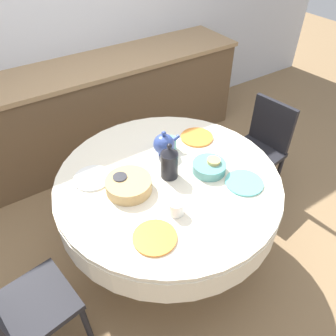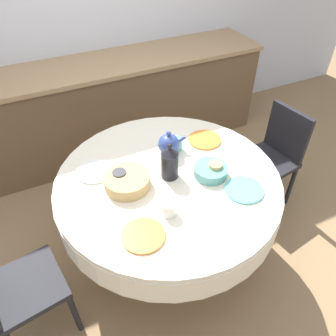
{
  "view_description": "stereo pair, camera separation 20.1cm",
  "coord_description": "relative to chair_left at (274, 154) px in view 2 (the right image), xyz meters",
  "views": [
    {
      "loc": [
        -0.83,
        -1.27,
        2.18
      ],
      "look_at": [
        0.0,
        0.0,
        0.85
      ],
      "focal_mm": 35.0,
      "sensor_mm": 36.0,
      "label": 1
    },
    {
      "loc": [
        -0.65,
        -1.36,
        2.18
      ],
      "look_at": [
        0.0,
        0.0,
        0.85
      ],
      "focal_mm": 35.0,
      "sensor_mm": 36.0,
      "label": 2
    }
  ],
  "objects": [
    {
      "name": "cup_near_left",
      "position": [
        -1.16,
        -0.43,
        0.32
      ],
      "size": [
        0.08,
        0.08,
        0.09
      ],
      "primitive_type": "cylinder",
      "color": "white",
      "rests_on": "dining_table"
    },
    {
      "name": "wall_back",
      "position": [
        -1.04,
        1.66,
        0.81
      ],
      "size": [
        7.0,
        0.05,
        2.6
      ],
      "color": "silver",
      "rests_on": "ground_plane"
    },
    {
      "name": "plate_far_right",
      "position": [
        -0.63,
        0.08,
        0.29
      ],
      "size": [
        0.24,
        0.24,
        0.01
      ],
      "primitive_type": "cylinder",
      "color": "orange",
      "rests_on": "dining_table"
    },
    {
      "name": "coffee_carafe",
      "position": [
        -1.03,
        -0.15,
        0.39
      ],
      "size": [
        0.11,
        0.11,
        0.25
      ],
      "color": "black",
      "rests_on": "dining_table"
    },
    {
      "name": "plate_near_right",
      "position": [
        -0.68,
        -0.46,
        0.29
      ],
      "size": [
        0.24,
        0.24,
        0.01
      ],
      "primitive_type": "cylinder",
      "color": "#60BCB7",
      "rests_on": "dining_table"
    },
    {
      "name": "chair_left",
      "position": [
        0.0,
        0.0,
        0.0
      ],
      "size": [
        0.46,
        0.46,
        0.87
      ],
      "rotation": [
        0.0,
        0.0,
        -4.56
      ],
      "color": "black",
      "rests_on": "ground_plane"
    },
    {
      "name": "plate_near_left",
      "position": [
        -1.36,
        -0.51,
        0.29
      ],
      "size": [
        0.24,
        0.24,
        0.01
      ],
      "primitive_type": "cylinder",
      "color": "orange",
      "rests_on": "dining_table"
    },
    {
      "name": "kitchen_counter",
      "position": [
        -1.04,
        1.32,
        -0.02
      ],
      "size": [
        3.24,
        0.64,
        0.94
      ],
      "color": "brown",
      "rests_on": "ground_plane"
    },
    {
      "name": "chair_right",
      "position": [
        -2.08,
        -0.32,
        0.0
      ],
      "size": [
        0.46,
        0.46,
        0.87
      ],
      "rotation": [
        0.0,
        0.0,
        -1.42
      ],
      "color": "black",
      "rests_on": "ground_plane"
    },
    {
      "name": "teapot",
      "position": [
        -0.93,
        0.06,
        0.36
      ],
      "size": [
        0.2,
        0.14,
        0.19
      ],
      "color": "#33478E",
      "rests_on": "dining_table"
    },
    {
      "name": "ground_plane",
      "position": [
        -1.04,
        -0.16,
        -0.49
      ],
      "size": [
        12.0,
        12.0,
        0.0
      ],
      "primitive_type": "plane",
      "color": "#8E704C"
    },
    {
      "name": "cup_far_left",
      "position": [
        -1.33,
        -0.07,
        0.32
      ],
      "size": [
        0.08,
        0.08,
        0.09
      ],
      "primitive_type": "cylinder",
      "color": "#28282D",
      "rests_on": "dining_table"
    },
    {
      "name": "dining_table",
      "position": [
        -1.04,
        -0.16,
        0.16
      ],
      "size": [
        1.43,
        1.43,
        0.77
      ],
      "color": "brown",
      "rests_on": "ground_plane"
    },
    {
      "name": "fruit_bowl",
      "position": [
        -0.79,
        -0.25,
        0.31
      ],
      "size": [
        0.21,
        0.21,
        0.06
      ],
      "primitive_type": "cylinder",
      "color": "#569993",
      "rests_on": "dining_table"
    },
    {
      "name": "cup_near_right",
      "position": [
        -0.76,
        -0.25,
        0.32
      ],
      "size": [
        0.08,
        0.08,
        0.09
      ],
      "primitive_type": "cylinder",
      "color": "#DBB766",
      "rests_on": "dining_table"
    },
    {
      "name": "plate_far_left",
      "position": [
        -1.44,
        0.09,
        0.29
      ],
      "size": [
        0.24,
        0.24,
        0.01
      ],
      "primitive_type": "cylinder",
      "color": "white",
      "rests_on": "dining_table"
    },
    {
      "name": "bread_basket",
      "position": [
        -1.3,
        -0.12,
        0.32
      ],
      "size": [
        0.28,
        0.28,
        0.08
      ],
      "primitive_type": "cylinder",
      "color": "tan",
      "rests_on": "dining_table"
    },
    {
      "name": "cup_far_right",
      "position": [
        -0.86,
        0.08,
        0.32
      ],
      "size": [
        0.08,
        0.08,
        0.09
      ],
      "primitive_type": "cylinder",
      "color": "#5BA39E",
      "rests_on": "dining_table"
    }
  ]
}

